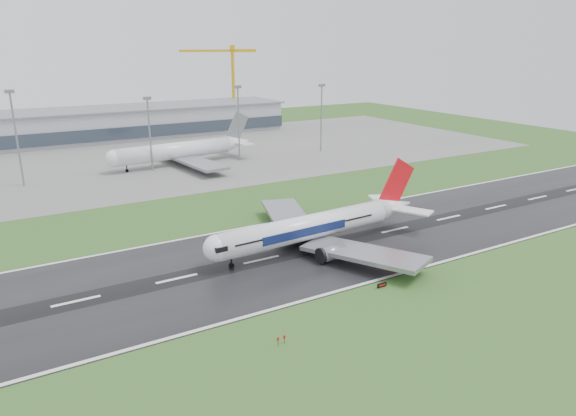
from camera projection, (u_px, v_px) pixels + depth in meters
ground at (177, 279)px, 109.09m from camera, size 520.00×520.00×0.00m
runway at (177, 279)px, 109.08m from camera, size 400.00×45.00×0.10m
apron at (77, 165)px, 212.04m from camera, size 400.00×130.00×0.08m
terminal at (54, 128)px, 259.23m from camera, size 240.00×36.00×15.00m
main_airliner at (320, 210)px, 124.54m from camera, size 64.13×61.40×18.00m
parked_airliner at (180, 141)px, 211.07m from camera, size 71.12×67.21×18.95m
tower_crane at (233, 86)px, 317.51m from camera, size 47.70×5.34×46.80m
runway_sign at (382, 285)px, 105.07m from camera, size 2.31×0.67×1.04m
floodmast_2 at (17, 141)px, 176.47m from camera, size 0.64×0.64×31.74m
floodmast_3 at (150, 136)px, 199.01m from camera, size 0.64×0.64×27.33m
floodmast_4 at (239, 125)px, 216.65m from camera, size 0.64×0.64×30.08m
floodmast_5 at (321, 119)px, 236.73m from camera, size 0.64×0.64×29.25m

